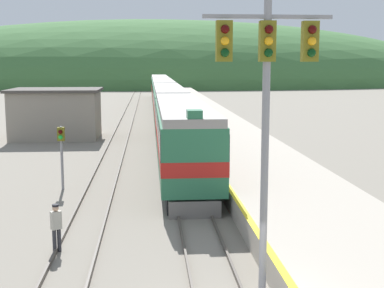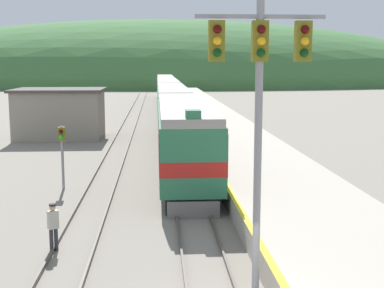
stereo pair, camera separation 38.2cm
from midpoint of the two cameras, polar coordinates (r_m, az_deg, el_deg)
track_main at (r=82.32m, az=-3.38°, el=4.10°), size 1.52×180.00×0.16m
track_siding at (r=82.35m, az=-6.54°, el=4.06°), size 1.52×180.00×0.16m
platform at (r=62.67m, az=1.26°, el=3.03°), size 6.07×140.00×0.94m
distant_hills at (r=169.21m, az=-4.02°, el=6.42°), size 195.86×88.14×39.21m
station_shed at (r=48.65m, az=-14.48°, el=3.18°), size 7.79×6.19×4.37m
express_train_lead_car at (r=31.78m, az=-1.44°, el=0.92°), size 2.94×19.26×4.65m
carriage_second at (r=52.75m, az=-2.70°, el=4.00°), size 2.93×20.74×4.29m
carriage_third at (r=74.31m, az=-3.26°, el=5.35°), size 2.93×20.74×4.29m
carriage_fourth at (r=95.89m, az=-3.57°, el=6.10°), size 2.93×20.74×4.29m
signal_mast_main at (r=13.81m, az=7.16°, el=5.94°), size 3.30×0.42×8.68m
signal_post_siding at (r=28.68m, az=-14.14°, el=-0.02°), size 0.36×0.42×3.36m
track_worker at (r=19.63m, az=-14.83°, el=-8.35°), size 0.42×0.37×1.73m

